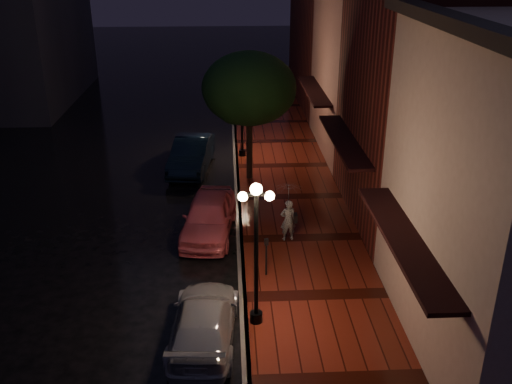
% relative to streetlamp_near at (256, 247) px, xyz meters
% --- Properties ---
extents(ground, '(120.00, 120.00, 0.00)m').
position_rel_streetlamp_near_xyz_m(ground, '(-0.35, 5.00, -2.60)').
color(ground, black).
rests_on(ground, ground).
extents(sidewalk, '(4.50, 60.00, 0.15)m').
position_rel_streetlamp_near_xyz_m(sidewalk, '(1.90, 5.00, -2.53)').
color(sidewalk, '#4D170D').
rests_on(sidewalk, ground).
extents(curb, '(0.25, 60.00, 0.15)m').
position_rel_streetlamp_near_xyz_m(curb, '(-0.35, 5.00, -2.53)').
color(curb, '#595451').
rests_on(curb, ground).
extents(storefront_mid, '(5.00, 8.00, 11.00)m').
position_rel_streetlamp_near_xyz_m(storefront_mid, '(6.65, 7.00, 2.90)').
color(storefront_mid, '#511914').
rests_on(storefront_mid, ground).
extents(storefront_far, '(5.00, 8.00, 9.00)m').
position_rel_streetlamp_near_xyz_m(storefront_far, '(6.65, 15.00, 1.90)').
color(storefront_far, '#8C5951').
rests_on(storefront_far, ground).
extents(storefront_extra, '(5.00, 12.00, 10.00)m').
position_rel_streetlamp_near_xyz_m(storefront_extra, '(6.65, 25.00, 2.40)').
color(storefront_extra, '#511914').
rests_on(storefront_extra, ground).
extents(streetlamp_near, '(0.96, 0.36, 4.31)m').
position_rel_streetlamp_near_xyz_m(streetlamp_near, '(0.00, 0.00, 0.00)').
color(streetlamp_near, black).
rests_on(streetlamp_near, sidewalk).
extents(streetlamp_far, '(0.96, 0.36, 4.31)m').
position_rel_streetlamp_near_xyz_m(streetlamp_far, '(0.00, 14.00, 0.00)').
color(streetlamp_far, black).
rests_on(streetlamp_far, sidewalk).
extents(street_tree, '(4.16, 4.16, 5.80)m').
position_rel_streetlamp_near_xyz_m(street_tree, '(0.26, 10.99, 1.64)').
color(street_tree, black).
rests_on(street_tree, sidewalk).
extents(pink_car, '(2.29, 4.64, 1.52)m').
position_rel_streetlamp_near_xyz_m(pink_car, '(-1.49, 5.75, -1.84)').
color(pink_car, '#E35D69').
rests_on(pink_car, ground).
extents(navy_car, '(2.23, 4.91, 1.56)m').
position_rel_streetlamp_near_xyz_m(navy_car, '(-2.49, 12.58, -1.82)').
color(navy_car, black).
rests_on(navy_car, ground).
extents(silver_car, '(2.05, 4.44, 1.26)m').
position_rel_streetlamp_near_xyz_m(silver_car, '(-1.47, -0.61, -1.97)').
color(silver_car, '#9A9BA2').
rests_on(silver_car, ground).
extents(woman_with_umbrella, '(0.92, 0.93, 2.21)m').
position_rel_streetlamp_near_xyz_m(woman_with_umbrella, '(1.41, 4.90, -0.99)').
color(woman_with_umbrella, silver).
rests_on(woman_with_umbrella, sidewalk).
extents(parking_meter, '(0.14, 0.11, 1.33)m').
position_rel_streetlamp_near_xyz_m(parking_meter, '(0.46, 2.51, -1.64)').
color(parking_meter, black).
rests_on(parking_meter, sidewalk).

